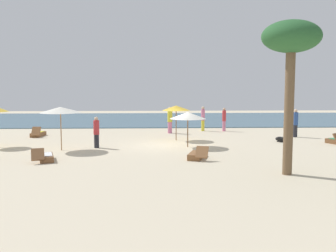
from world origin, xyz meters
TOP-DOWN VIEW (x-y plane):
  - ground_plane at (0.00, 0.00)m, footprint 60.00×60.00m
  - ocean_water at (0.00, 17.00)m, footprint 48.00×16.00m
  - umbrella_1 at (-5.74, -1.50)m, footprint 2.22×2.22m
  - umbrella_2 at (1.18, -0.64)m, footprint 2.03×2.03m
  - umbrella_3 at (0.68, 2.12)m, footprint 1.77×1.77m
  - lounger_0 at (-8.64, 4.27)m, footprint 0.73×1.70m
  - lounger_2 at (1.30, -4.20)m, footprint 1.04×1.79m
  - lounger_3 at (-5.80, -4.49)m, footprint 1.05×1.80m
  - person_0 at (0.44, 5.76)m, footprint 0.46×0.46m
  - person_1 at (-3.96, -0.74)m, footprint 0.45×0.45m
  - person_2 at (3.01, 7.07)m, footprint 0.35×0.35m
  - person_3 at (8.78, 3.29)m, footprint 0.36×0.36m
  - person_4 at (4.59, 6.85)m, footprint 0.36×0.36m
  - palm_1 at (4.51, -7.65)m, footprint 2.27×2.27m
  - dog at (7.06, 1.10)m, footprint 0.70×0.65m

SIDE VIEW (x-z plane):
  - ground_plane at x=0.00m, z-range 0.00..0.00m
  - ocean_water at x=0.00m, z-range 0.00..0.06m
  - lounger_2 at x=1.30m, z-range -0.17..0.51m
  - lounger_3 at x=-5.80m, z-range -0.16..0.51m
  - lounger_0 at x=-8.64m, z-range -0.19..0.54m
  - dog at x=7.06m, z-range 0.01..0.35m
  - person_1 at x=-3.96m, z-range 0.01..1.76m
  - person_4 at x=4.59m, z-range 0.03..1.80m
  - person_3 at x=8.78m, z-range 0.02..1.91m
  - person_0 at x=0.44m, z-range 0.01..1.93m
  - person_2 at x=3.01m, z-range 0.04..1.91m
  - umbrella_2 at x=1.18m, z-range 0.80..2.79m
  - umbrella_3 at x=0.68m, z-range 0.95..3.16m
  - umbrella_1 at x=-5.74m, z-range 1.02..3.36m
  - palm_1 at x=4.51m, z-range 2.10..8.09m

